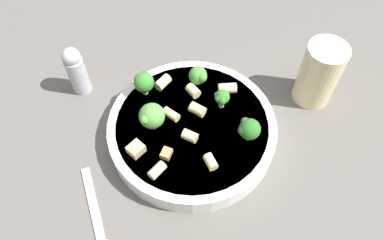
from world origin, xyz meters
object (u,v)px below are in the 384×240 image
object	(u,v)px
rigatoni_0	(157,170)
rigatoni_3	(193,91)
broccoli_floret_1	(222,98)
chicken_chunk_0	(166,154)
broccoli_floret_2	(198,76)
drinking_glass	(318,77)
broccoli_floret_4	(144,82)
rigatoni_4	(227,88)
broccoli_floret_0	(249,130)
rigatoni_5	(172,113)
broccoli_floret_3	(152,116)
rigatoni_1	(163,82)
chicken_chunk_1	(136,149)
rigatoni_7	(199,110)
rigatoni_2	(190,136)
pepper_shaker	(76,70)
pasta_bowl	(192,129)
rigatoni_6	(211,162)

from	to	relation	value
rigatoni_0	rigatoni_3	bearing A→B (deg)	2.22
broccoli_floret_1	chicken_chunk_0	distance (m)	0.12
broccoli_floret_2	chicken_chunk_0	size ratio (longest dim) A/B	1.98
rigatoni_0	drinking_glass	distance (m)	0.29
broccoli_floret_2	broccoli_floret_4	world-z (taller)	broccoli_floret_4
rigatoni_4	broccoli_floret_1	bearing A→B (deg)	-178.61
broccoli_floret_1	broccoli_floret_2	world-z (taller)	broccoli_floret_1
broccoli_floret_0	rigatoni_5	bearing A→B (deg)	90.90
broccoli_floret_3	rigatoni_1	distance (m)	0.08
chicken_chunk_1	drinking_glass	bearing A→B (deg)	-43.39
broccoli_floret_0	rigatoni_0	world-z (taller)	broccoli_floret_0
rigatoni_4	broccoli_floret_3	bearing A→B (deg)	142.53
rigatoni_3	rigatoni_7	distance (m)	0.04
rigatoni_2	rigatoni_5	size ratio (longest dim) A/B	0.83
rigatoni_5	drinking_glass	world-z (taller)	drinking_glass
broccoli_floret_2	rigatoni_0	xyz separation A→B (m)	(-0.17, -0.01, -0.01)
pepper_shaker	rigatoni_2	bearing A→B (deg)	-101.31
rigatoni_7	rigatoni_0	bearing A→B (deg)	171.87
broccoli_floret_2	rigatoni_4	size ratio (longest dim) A/B	1.16
pasta_bowl	broccoli_floret_2	size ratio (longest dim) A/B	7.87
chicken_chunk_0	drinking_glass	bearing A→B (deg)	-38.45
broccoli_floret_1	rigatoni_7	bearing A→B (deg)	131.99
broccoli_floret_2	chicken_chunk_1	distance (m)	0.15
pasta_bowl	pepper_shaker	xyz separation A→B (m)	(0.02, 0.21, 0.03)
chicken_chunk_1	pepper_shaker	bearing A→B (deg)	59.06
broccoli_floret_0	broccoli_floret_3	world-z (taller)	broccoli_floret_3
broccoli_floret_2	broccoli_floret_1	bearing A→B (deg)	-121.43
pasta_bowl	rigatoni_2	bearing A→B (deg)	-164.64
rigatoni_4	rigatoni_5	world-z (taller)	rigatoni_4
drinking_glass	rigatoni_3	bearing A→B (deg)	118.69
rigatoni_4	rigatoni_3	bearing A→B (deg)	116.87
rigatoni_3	broccoli_floret_0	bearing A→B (deg)	-115.24
rigatoni_3	chicken_chunk_0	distance (m)	0.12
broccoli_floret_2	rigatoni_7	world-z (taller)	broccoli_floret_2
rigatoni_6	rigatoni_1	bearing A→B (deg)	48.99
chicken_chunk_0	chicken_chunk_1	size ratio (longest dim) A/B	0.76
broccoli_floret_2	rigatoni_1	world-z (taller)	broccoli_floret_2
chicken_chunk_1	rigatoni_6	bearing A→B (deg)	-78.89
pepper_shaker	broccoli_floret_0	bearing A→B (deg)	-92.53
broccoli_floret_0	rigatoni_6	world-z (taller)	broccoli_floret_0
broccoli_floret_4	rigatoni_3	world-z (taller)	broccoli_floret_4
pasta_bowl	chicken_chunk_0	bearing A→B (deg)	168.04
rigatoni_7	drinking_glass	world-z (taller)	drinking_glass
rigatoni_1	pepper_shaker	xyz separation A→B (m)	(-0.03, 0.14, 0.01)
broccoli_floret_4	broccoli_floret_0	bearing A→B (deg)	-97.50
broccoli_floret_4	rigatoni_0	bearing A→B (deg)	-147.62
broccoli_floret_1	rigatoni_5	world-z (taller)	broccoli_floret_1
broccoli_floret_2	broccoli_floret_3	size ratio (longest dim) A/B	0.70
broccoli_floret_0	rigatoni_7	distance (m)	0.08
broccoli_floret_4	rigatoni_6	size ratio (longest dim) A/B	1.90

